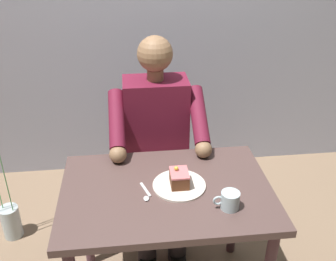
# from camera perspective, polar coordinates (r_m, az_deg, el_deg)

# --- Properties ---
(dining_table) EXTENTS (0.97, 0.67, 0.71)m
(dining_table) POSITION_cam_1_polar(r_m,az_deg,el_deg) (1.86, -0.21, -11.00)
(dining_table) COLOR #503A37
(dining_table) RESTS_ON ground
(chair) EXTENTS (0.42, 0.42, 0.91)m
(chair) POSITION_cam_1_polar(r_m,az_deg,el_deg) (2.45, -1.87, -3.44)
(chair) COLOR #462A3A
(chair) RESTS_ON ground
(seated_person) EXTENTS (0.53, 0.58, 1.28)m
(seated_person) POSITION_cam_1_polar(r_m,az_deg,el_deg) (2.22, -1.56, -2.22)
(seated_person) COLOR maroon
(seated_person) RESTS_ON ground
(dessert_plate) EXTENTS (0.25, 0.25, 0.01)m
(dessert_plate) POSITION_cam_1_polar(r_m,az_deg,el_deg) (1.81, 1.66, -8.09)
(dessert_plate) COLOR silver
(dessert_plate) RESTS_ON dining_table
(cake_slice) EXTENTS (0.08, 0.11, 0.09)m
(cake_slice) POSITION_cam_1_polar(r_m,az_deg,el_deg) (1.78, 1.67, -7.04)
(cake_slice) COLOR #5B2E19
(cake_slice) RESTS_ON dessert_plate
(coffee_cup) EXTENTS (0.12, 0.08, 0.08)m
(coffee_cup) POSITION_cam_1_polar(r_m,az_deg,el_deg) (1.68, 9.11, -10.12)
(coffee_cup) COLOR silver
(coffee_cup) RESTS_ON dining_table
(dessert_spoon) EXTENTS (0.05, 0.14, 0.01)m
(dessert_spoon) POSITION_cam_1_polar(r_m,az_deg,el_deg) (1.76, -3.29, -9.37)
(dessert_spoon) COLOR silver
(dessert_spoon) RESTS_ON dining_table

